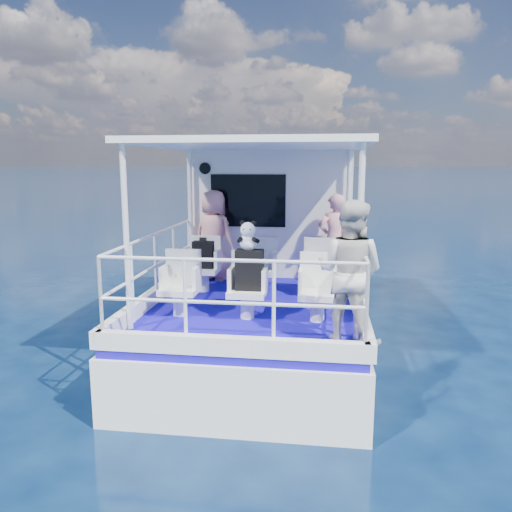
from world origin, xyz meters
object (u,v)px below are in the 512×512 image
at_px(passenger_stbd_aft, 350,272).
at_px(passenger_port_fwd, 214,235).
at_px(backpack_center, 249,270).
at_px(panda, 248,235).

bearing_deg(passenger_stbd_aft, passenger_port_fwd, -28.96).
xyz_separation_m(passenger_port_fwd, backpack_center, (0.93, -2.11, -0.13)).
height_order(passenger_port_fwd, passenger_stbd_aft, passenger_stbd_aft).
xyz_separation_m(passenger_port_fwd, panda, (0.92, -2.12, 0.31)).
distance_m(passenger_port_fwd, panda, 2.33).
distance_m(passenger_stbd_aft, panda, 1.45).
relative_size(passenger_port_fwd, panda, 4.18).
bearing_deg(passenger_port_fwd, panda, 134.65).
bearing_deg(panda, passenger_stbd_aft, -29.77).
xyz_separation_m(passenger_stbd_aft, panda, (-1.24, 0.71, 0.29)).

